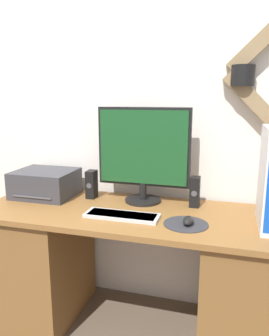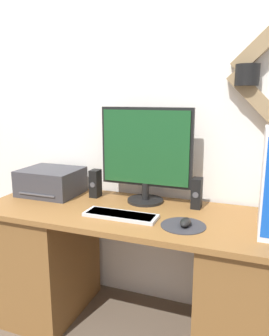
{
  "view_description": "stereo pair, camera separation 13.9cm",
  "coord_description": "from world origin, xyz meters",
  "px_view_note": "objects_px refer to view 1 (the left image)",
  "views": [
    {
      "loc": [
        0.47,
        -1.35,
        1.37
      ],
      "look_at": [
        -0.01,
        0.32,
        1.0
      ],
      "focal_mm": 35.0,
      "sensor_mm": 36.0,
      "label": 1
    },
    {
      "loc": [
        0.61,
        -1.3,
        1.37
      ],
      "look_at": [
        -0.01,
        0.32,
        1.0
      ],
      "focal_mm": 35.0,
      "sensor_mm": 36.0,
      "label": 2
    }
  ],
  "objects_px": {
    "speaker_right": "(195,192)",
    "keyboard": "(122,215)",
    "printer": "(45,183)",
    "speaker_left": "(92,184)",
    "monitor": "(143,152)",
    "mouse": "(188,221)"
  },
  "relations": [
    {
      "from": "monitor",
      "to": "printer",
      "type": "distance_m",
      "value": 0.67
    },
    {
      "from": "keyboard",
      "to": "monitor",
      "type": "bearing_deg",
      "value": 82.44
    },
    {
      "from": "speaker_left",
      "to": "keyboard",
      "type": "bearing_deg",
      "value": -43.61
    },
    {
      "from": "keyboard",
      "to": "speaker_right",
      "type": "xyz_separation_m",
      "value": [
        0.35,
        0.29,
        0.08
      ]
    },
    {
      "from": "speaker_right",
      "to": "mouse",
      "type": "bearing_deg",
      "value": -89.94
    },
    {
      "from": "speaker_left",
      "to": "monitor",
      "type": "bearing_deg",
      "value": 3.02
    },
    {
      "from": "printer",
      "to": "speaker_right",
      "type": "height_order",
      "value": "speaker_right"
    },
    {
      "from": "keyboard",
      "to": "speaker_left",
      "type": "relative_size",
      "value": 2.27
    },
    {
      "from": "speaker_left",
      "to": "speaker_right",
      "type": "bearing_deg",
      "value": 0.96
    },
    {
      "from": "speaker_right",
      "to": "keyboard",
      "type": "bearing_deg",
      "value": -140.48
    },
    {
      "from": "printer",
      "to": "speaker_right",
      "type": "distance_m",
      "value": 0.95
    },
    {
      "from": "monitor",
      "to": "speaker_left",
      "type": "distance_m",
      "value": 0.4
    },
    {
      "from": "keyboard",
      "to": "speaker_left",
      "type": "height_order",
      "value": "speaker_left"
    },
    {
      "from": "speaker_left",
      "to": "speaker_right",
      "type": "height_order",
      "value": "same"
    },
    {
      "from": "speaker_left",
      "to": "speaker_right",
      "type": "distance_m",
      "value": 0.64
    },
    {
      "from": "keyboard",
      "to": "speaker_right",
      "type": "distance_m",
      "value": 0.46
    },
    {
      "from": "monitor",
      "to": "keyboard",
      "type": "xyz_separation_m",
      "value": [
        -0.04,
        -0.3,
        -0.3
      ]
    },
    {
      "from": "printer",
      "to": "speaker_left",
      "type": "distance_m",
      "value": 0.3
    },
    {
      "from": "mouse",
      "to": "speaker_right",
      "type": "relative_size",
      "value": 0.57
    },
    {
      "from": "monitor",
      "to": "speaker_right",
      "type": "bearing_deg",
      "value": -1.23
    },
    {
      "from": "speaker_left",
      "to": "printer",
      "type": "bearing_deg",
      "value": -171.25
    },
    {
      "from": "monitor",
      "to": "speaker_left",
      "type": "relative_size",
      "value": 3.24
    }
  ]
}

